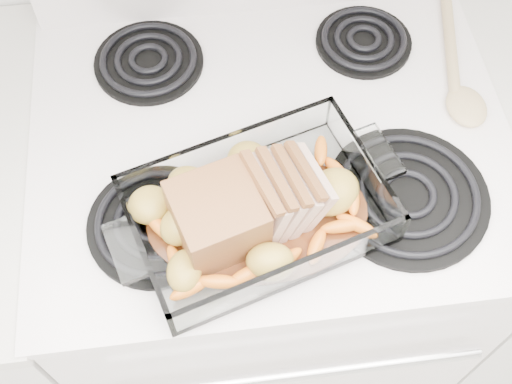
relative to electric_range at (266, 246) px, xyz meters
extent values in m
cube|color=white|center=(0.00, 0.00, -0.02)|extent=(0.76, 0.65, 0.92)
cylinder|color=silver|center=(0.00, -0.36, 0.26)|extent=(0.61, 0.02, 0.02)
cube|color=white|center=(0.00, 0.00, 0.44)|extent=(0.78, 0.67, 0.02)
cylinder|color=black|center=(-0.19, -0.16, 0.46)|extent=(0.21, 0.21, 0.01)
cylinder|color=black|center=(0.19, -0.16, 0.46)|extent=(0.25, 0.25, 0.01)
cylinder|color=black|center=(-0.19, 0.16, 0.46)|extent=(0.19, 0.19, 0.01)
cylinder|color=black|center=(0.19, 0.16, 0.46)|extent=(0.17, 0.17, 0.01)
cube|color=white|center=(-0.04, -0.18, 0.47)|extent=(0.36, 0.23, 0.01)
cube|color=white|center=(-0.04, -0.29, 0.50)|extent=(0.36, 0.01, 0.06)
cube|color=white|center=(-0.04, -0.06, 0.50)|extent=(0.36, 0.01, 0.06)
cube|color=white|center=(-0.22, -0.18, 0.50)|extent=(0.01, 0.23, 0.06)
cube|color=white|center=(0.13, -0.18, 0.50)|extent=(0.01, 0.23, 0.06)
cylinder|color=#512611|center=(-0.04, -0.18, 0.47)|extent=(0.21, 0.21, 0.00)
cube|color=brown|center=(-0.10, -0.18, 0.52)|extent=(0.12, 0.12, 0.09)
cube|color=beige|center=(-0.04, -0.18, 0.51)|extent=(0.04, 0.11, 0.09)
cube|color=beige|center=(-0.01, -0.18, 0.51)|extent=(0.05, 0.11, 0.09)
cube|color=beige|center=(0.01, -0.18, 0.51)|extent=(0.05, 0.11, 0.08)
cube|color=beige|center=(0.03, -0.18, 0.51)|extent=(0.05, 0.10, 0.08)
ellipsoid|color=orange|center=(-0.20, -0.26, 0.48)|extent=(0.06, 0.02, 0.02)
ellipsoid|color=orange|center=(0.08, -0.26, 0.48)|extent=(0.06, 0.02, 0.02)
ellipsoid|color=orange|center=(0.13, -0.15, 0.48)|extent=(0.06, 0.02, 0.02)
ellipsoid|color=orange|center=(-0.21, -0.13, 0.48)|extent=(0.06, 0.02, 0.02)
ellipsoid|color=#B19030|center=(-0.21, -0.09, 0.49)|extent=(0.07, 0.06, 0.05)
ellipsoid|color=#B19030|center=(-0.02, -0.08, 0.49)|extent=(0.07, 0.06, 0.05)
ellipsoid|color=#B19030|center=(0.09, -0.20, 0.49)|extent=(0.07, 0.06, 0.05)
cylinder|color=tan|center=(0.34, 0.13, 0.46)|extent=(0.07, 0.24, 0.02)
ellipsoid|color=tan|center=(0.33, -0.01, 0.46)|extent=(0.07, 0.09, 0.02)
camera|label=1|loc=(-0.10, -0.62, 1.30)|focal=45.00mm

